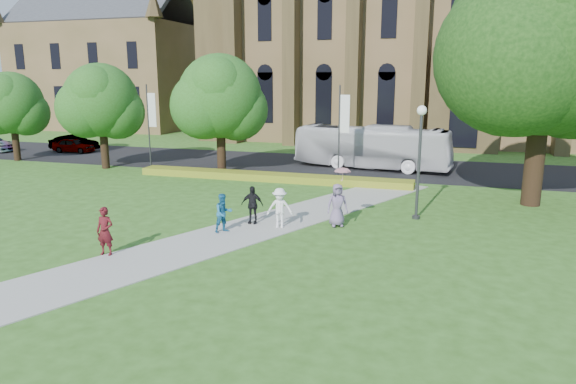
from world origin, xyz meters
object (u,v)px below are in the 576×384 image
(large_tree, at_px, (548,37))
(tour_coach, at_px, (372,147))
(car_1, at_px, (74,143))
(streetlamp, at_px, (420,149))
(pedestrian_0, at_px, (105,231))
(car_0, at_px, (74,145))

(large_tree, relative_size, tour_coach, 1.18)
(tour_coach, xyz_separation_m, car_1, (-26.86, 1.28, -0.85))
(streetlamp, bearing_deg, large_tree, 39.29)
(large_tree, bearing_deg, tour_coach, 137.89)
(tour_coach, relative_size, pedestrian_0, 6.22)
(streetlamp, relative_size, pedestrian_0, 2.91)
(car_0, bearing_deg, pedestrian_0, -140.46)
(large_tree, distance_m, car_1, 38.40)
(tour_coach, bearing_deg, car_0, 97.73)
(streetlamp, distance_m, large_tree, 8.73)
(large_tree, bearing_deg, car_0, 165.77)
(streetlamp, bearing_deg, pedestrian_0, -140.95)
(large_tree, distance_m, car_0, 37.68)
(large_tree, xyz_separation_m, tour_coach, (-9.46, 8.55, -6.78))
(large_tree, relative_size, car_1, 3.08)
(large_tree, distance_m, tour_coach, 14.45)
(tour_coach, height_order, car_0, tour_coach)
(large_tree, xyz_separation_m, car_0, (-35.75, 9.06, -7.72))
(car_1, bearing_deg, streetlamp, -118.68)
(tour_coach, bearing_deg, streetlamp, -154.26)
(car_0, bearing_deg, car_1, 34.49)
(streetlamp, xyz_separation_m, large_tree, (5.50, 4.50, 5.07))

